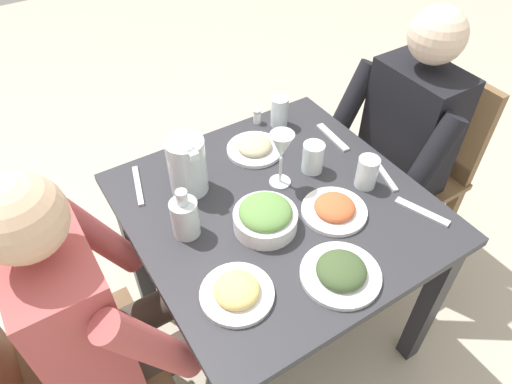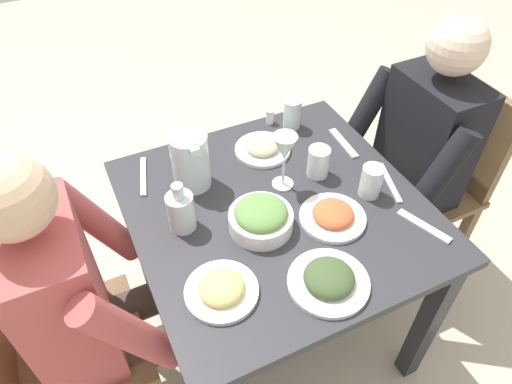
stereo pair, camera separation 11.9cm
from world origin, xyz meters
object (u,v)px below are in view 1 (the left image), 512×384
Objects in this scene: water_glass_by_pitcher at (313,157)px; salt_shaker at (257,116)px; plate_rice_curry at (334,209)px; plate_fries at (237,292)px; water_glass_far_right at (279,112)px; plate_beans at (255,147)px; diner_near at (390,150)px; water_glass_far_left at (367,172)px; salad_bowl at (265,217)px; water_pitcher at (187,166)px; wine_glass at (282,149)px; dining_table at (277,230)px; chair_far at (52,376)px; plate_dolmas at (341,272)px; chair_near at (418,160)px; oil_carafe at (185,219)px; diner_far at (112,313)px.

water_glass_by_pitcher reaches higher than salt_shaker.
plate_rice_curry is 1.03× the size of plate_fries.
plate_rice_curry is at bearing 166.30° from water_glass_far_right.
salt_shaker reaches higher than plate_beans.
plate_fries is 1.87× the size of water_glass_by_pitcher.
diner_near is 0.49m from plate_rice_curry.
water_glass_far_left is at bearing -147.84° from plate_beans.
water_glass_far_right is at bearing -38.83° from salad_bowl.
diner_near is 21.52× the size of salt_shaker.
water_pitcher is 0.29m from wine_glass.
plate_beans is at bearing -16.51° from dining_table.
chair_far reaches higher than plate_dolmas.
water_glass_by_pitcher reaches higher than plate_fries.
salad_bowl is 3.50× the size of salt_shaker.
chair_near and chair_far have the same top height.
plate_fries is 0.27m from oil_carafe.
water_pitcher is at bearing -66.64° from chair_far.
water_pitcher is at bearing 59.47° from water_glass_far_left.
plate_rice_curry is 0.17m from water_glass_far_left.
diner_far reaches higher than water_glass_far_right.
chair_near is 0.64m from water_glass_by_pitcher.
salad_bowl is 0.37m from water_glass_far_left.
salad_bowl is 0.87× the size of plate_dolmas.
water_glass_far_right is (0.27, 0.53, 0.28)m from chair_near.
diner_far is 11.18× the size of water_glass_by_pitcher.
plate_rice_curry is at bearing -112.21° from oil_carafe.
diner_far is 6.12× the size of water_pitcher.
plate_fries is (-0.16, 0.19, -0.02)m from salad_bowl.
water_glass_far_right is at bearing -69.37° from chair_far.
chair_near is 16.06× the size of salt_shaker.
diner_far reaches higher than oil_carafe.
wine_glass reaches higher than plate_beans.
chair_near is 4.59× the size of salad_bowl.
water_glass_by_pitcher is at bearing -109.43° from water_pitcher.
wine_glass is at bearing -37.56° from dining_table.
dining_table is at bearing 112.08° from water_glass_by_pitcher.
plate_rice_curry is 0.48m from water_glass_far_right.
diner_near is at bearing -84.36° from diner_far.
plate_rice_curry reaches higher than plate_beans.
chair_near is at bearing -72.62° from water_glass_far_left.
chair_far is (-0.11, 1.54, 0.00)m from chair_near.
water_pitcher is (0.14, 0.97, 0.32)m from chair_near.
diner_near is 0.70m from plate_dolmas.
dining_table is 4.39× the size of plate_rice_curry.
oil_carafe reaches higher than water_glass_far_right.
salad_bowl is 1.15× the size of oil_carafe.
water_glass_far_left is (-0.15, -0.10, 0.00)m from water_glass_by_pitcher.
water_glass_by_pitcher is 0.53× the size of wine_glass.
dining_table is 4.65× the size of salad_bowl.
chair_near is 0.72m from plate_rice_curry.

